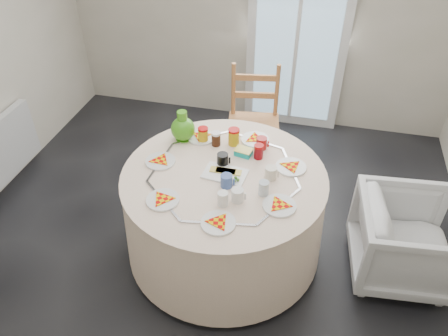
% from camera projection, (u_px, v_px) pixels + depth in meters
% --- Properties ---
extents(floor, '(4.00, 4.00, 0.00)m').
position_uv_depth(floor, '(209.00, 241.00, 3.49)').
color(floor, black).
rests_on(floor, ground).
extents(glass_door, '(1.00, 0.08, 2.10)m').
position_uv_depth(glass_door, '(298.00, 30.00, 4.26)').
color(glass_door, silver).
rests_on(glass_door, floor).
extents(table, '(1.46, 1.46, 0.74)m').
position_uv_depth(table, '(224.00, 213.00, 3.21)').
color(table, beige).
rests_on(table, floor).
extents(wooden_chair, '(0.52, 0.50, 1.02)m').
position_uv_depth(wooden_chair, '(253.00, 128.00, 3.94)').
color(wooden_chair, '#CB7445').
rests_on(wooden_chair, floor).
extents(armchair, '(0.70, 0.74, 0.70)m').
position_uv_depth(armchair, '(408.00, 234.00, 3.03)').
color(armchair, silver).
rests_on(armchair, floor).
extents(place_settings, '(1.30, 1.30, 0.02)m').
position_uv_depth(place_settings, '(224.00, 171.00, 2.97)').
color(place_settings, white).
rests_on(place_settings, table).
extents(jar_cluster, '(0.53, 0.31, 0.15)m').
position_uv_depth(jar_cluster, '(229.00, 141.00, 3.17)').
color(jar_cluster, olive).
rests_on(jar_cluster, table).
extents(butter_tub, '(0.14, 0.11, 0.05)m').
position_uv_depth(butter_tub, '(244.00, 150.00, 3.13)').
color(butter_tub, '#0DAFA6').
rests_on(butter_tub, table).
extents(green_pitcher, '(0.22, 0.22, 0.23)m').
position_uv_depth(green_pitcher, '(183.00, 125.00, 3.24)').
color(green_pitcher, '#409919').
rests_on(green_pitcher, table).
extents(cheese_platter, '(0.31, 0.22, 0.04)m').
position_uv_depth(cheese_platter, '(225.00, 171.00, 2.96)').
color(cheese_platter, white).
rests_on(cheese_platter, table).
extents(mugs_glasses, '(0.73, 0.73, 0.11)m').
position_uv_depth(mugs_glasses, '(245.00, 171.00, 2.90)').
color(mugs_glasses, '#A6A6A6').
rests_on(mugs_glasses, table).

